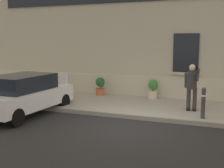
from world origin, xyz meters
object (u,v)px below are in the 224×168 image
Objects in this scene: person_on_phone at (192,84)px; planter_olive at (55,83)px; hatchback_car_white at (24,94)px; planter_cream at (153,88)px; bollard_near_person at (203,102)px; planter_terracotta at (100,86)px.

person_on_phone is 2.02× the size of planter_olive.
hatchback_car_white is 4.16m from planter_olive.
bollard_near_person is at bearing -50.20° from planter_cream.
planter_cream is at bearing 143.56° from person_on_phone.
planter_terracotta is 2.52m from planter_cream.
person_on_phone is 7.19m from planter_olive.
bollard_near_person is at bearing -52.82° from person_on_phone.
planter_olive is at bearing 106.82° from hatchback_car_white.
planter_olive is (-6.95, 1.79, -0.54)m from person_on_phone.
planter_olive is at bearing -178.10° from planter_cream.
planter_terracotta is (1.32, 3.96, -0.18)m from hatchback_car_white.
bollard_near_person is 7.91m from planter_olive.
planter_olive is at bearing 179.68° from planter_terracotta.
hatchback_car_white is 4.78× the size of planter_cream.
planter_cream is at bearing 47.23° from hatchback_car_white.
planter_olive is at bearing 159.98° from bollard_near_person.
person_on_phone is (5.74, 2.18, 0.36)m from hatchback_car_white.
hatchback_car_white is at bearing -73.18° from planter_olive.
planter_cream is (5.03, 0.17, 0.00)m from planter_olive.
planter_terracotta is at bearing 71.63° from hatchback_car_white.
person_on_phone is at bearing -45.73° from planter_cream.
bollard_near_person is 1.12m from person_on_phone.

